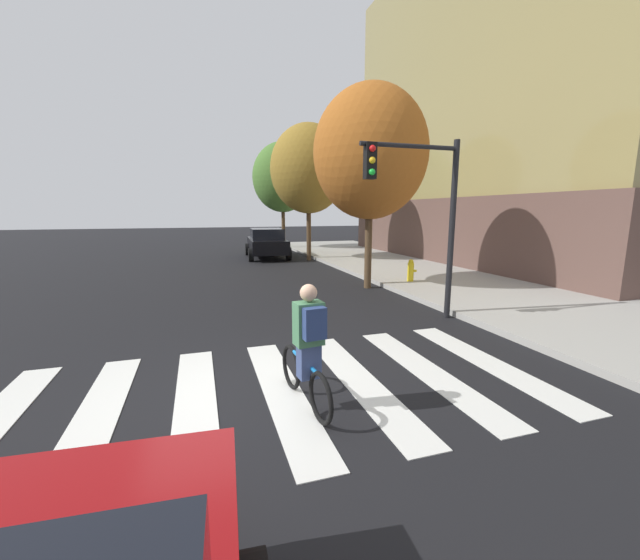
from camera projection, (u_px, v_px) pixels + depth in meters
ground_plane at (241, 397)px, 5.41m from camera, size 120.00×120.00×0.00m
crosswalk_stripes at (240, 397)px, 5.41m from camera, size 9.00×3.92×0.01m
sedan_mid at (267, 243)px, 21.53m from camera, size 2.47×4.86×1.64m
cyclist at (308, 348)px, 4.97m from camera, size 0.39×1.71×1.69m
traffic_light_near at (423, 199)px, 8.72m from camera, size 2.47×0.28×4.20m
fire_hydrant at (411, 270)px, 13.51m from camera, size 0.33×0.22×0.78m
street_tree_near at (370, 153)px, 12.36m from camera, size 3.69×3.69×6.57m
street_tree_mid at (308, 169)px, 19.72m from camera, size 3.94×3.94×7.00m
street_tree_far at (283, 178)px, 25.73m from camera, size 4.01×4.01×7.14m
corner_building at (575, 114)px, 20.22m from camera, size 16.70×18.19×15.39m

